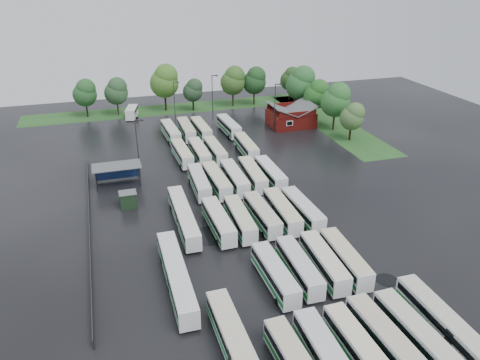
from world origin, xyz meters
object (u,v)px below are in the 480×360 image
object	(u,v)px
brick_building	(291,118)
artic_bus_west_a	(239,353)
artic_bus_east	(452,332)
minibus	(132,112)

from	to	relation	value
brick_building	artic_bus_west_a	bearing A→B (deg)	-116.56
brick_building	artic_bus_east	bearing A→B (deg)	-99.61
brick_building	minibus	xyz separation A→B (m)	(-35.28, 17.15, -0.36)
artic_bus_east	minibus	size ratio (longest dim) A/B	2.44
artic_bus_east	minibus	bearing A→B (deg)	105.40
brick_building	minibus	size ratio (longest dim) A/B	1.53
artic_bus_west_a	brick_building	bearing A→B (deg)	62.77
brick_building	artic_bus_west_a	size ratio (longest dim) A/B	0.62
brick_building	artic_bus_west_a	world-z (taller)	brick_building
brick_building	minibus	distance (m)	39.23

